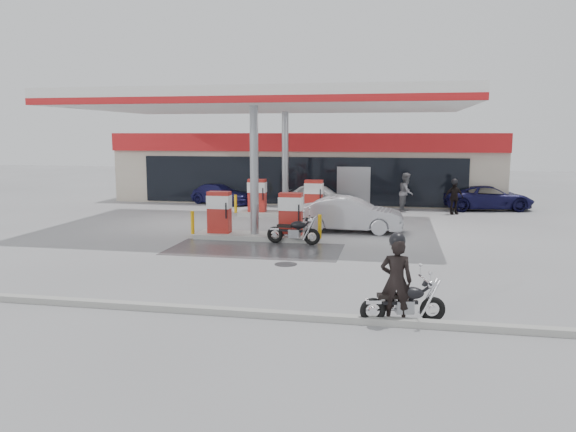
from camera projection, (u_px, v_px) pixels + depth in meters
name	position (u px, v px, depth m)	size (l,w,h in m)	color
ground	(241.00, 249.00, 19.52)	(90.00, 90.00, 0.00)	gray
wet_patch	(255.00, 249.00, 19.43)	(6.00, 3.00, 0.00)	#4C4C4F
drain_cover	(286.00, 264.00, 17.20)	(0.70, 0.70, 0.01)	#38383A
kerb	(157.00, 307.00, 12.71)	(28.00, 0.25, 0.15)	gray
store_building	(310.00, 166.00, 34.71)	(22.00, 8.22, 4.00)	#C0B6A1
canopy	(271.00, 103.00, 23.61)	(16.00, 10.02, 5.51)	silver
pump_island_near	(255.00, 220.00, 21.36)	(5.14, 1.30, 1.78)	#9E9E99
pump_island_far	(285.00, 202.00, 27.19)	(5.14, 1.30, 1.78)	#9E9E99
main_motorcycle	(404.00, 304.00, 11.84)	(1.81, 0.75, 0.95)	black
biker_main	(396.00, 281.00, 11.75)	(0.67, 0.44, 1.83)	black
parked_motorcycle	(294.00, 232.00, 20.31)	(2.02, 0.77, 1.04)	black
sedan_white	(319.00, 196.00, 30.08)	(1.53, 3.81, 1.30)	silver
attendant	(406.00, 192.00, 28.78)	(0.97, 0.75, 1.99)	slate
hatchback_silver	(350.00, 214.00, 22.85)	(1.50, 4.29, 1.41)	#B3B4BC
parked_car_left	(221.00, 194.00, 31.94)	(1.61, 3.97, 1.15)	#161649
parked_car_right	(487.00, 197.00, 29.49)	(2.14, 4.65, 1.29)	#141341
biker_walking	(454.00, 198.00, 27.79)	(0.98, 0.41, 1.67)	black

